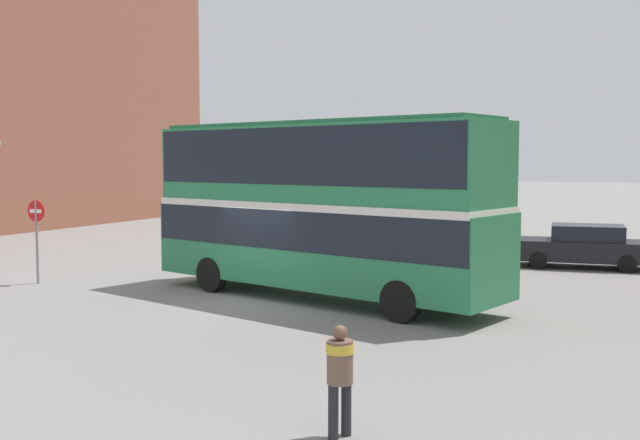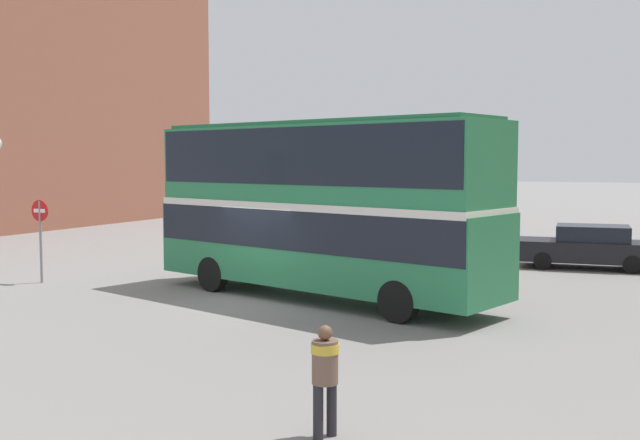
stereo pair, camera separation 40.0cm
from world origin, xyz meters
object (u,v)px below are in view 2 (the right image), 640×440
double_decker_bus (320,199)px  pedestrian_foreground (325,369)px  no_entry_sign (40,227)px  parked_car_kerb_far (350,225)px  parked_car_kerb_near (588,247)px

double_decker_bus → pedestrian_foreground: 10.42m
double_decker_bus → pedestrian_foreground: double_decker_bus is taller
double_decker_bus → no_entry_sign: bearing=-157.1°
pedestrian_foreground → parked_car_kerb_far: 24.69m
pedestrian_foreground → parked_car_kerb_near: 18.59m
parked_car_kerb_near → no_entry_sign: no_entry_sign is taller
double_decker_bus → pedestrian_foreground: size_ratio=6.88×
parked_car_kerb_far → no_entry_sign: size_ratio=1.81×
no_entry_sign → parked_car_kerb_far: bearing=74.4°
parked_car_kerb_near → double_decker_bus: bearing=50.7°
double_decker_bus → parked_car_kerb_far: size_ratio=2.31×
double_decker_bus → no_entry_sign: 9.10m
no_entry_sign → pedestrian_foreground: bearing=-31.2°
parked_car_kerb_near → no_entry_sign: size_ratio=1.88×
parked_car_kerb_near → no_entry_sign: (-15.04, -10.42, 0.97)m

